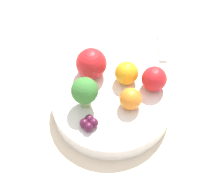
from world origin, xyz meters
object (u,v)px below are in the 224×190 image
at_px(orange_front, 127,73).
at_px(spoon, 162,46).
at_px(orange_back, 131,99).
at_px(grape_cluster, 89,123).
at_px(broccoli, 85,91).
at_px(bowl, 112,103).
at_px(apple_red, 154,79).
at_px(apple_green, 91,63).

distance_m(orange_front, spoon, 0.15).
xyz_separation_m(orange_back, grape_cluster, (0.07, 0.05, -0.01)).
height_order(broccoli, spoon, broccoli).
bearing_deg(broccoli, orange_front, -138.07).
bearing_deg(bowl, apple_red, -155.14).
relative_size(apple_red, spoon, 0.55).
xyz_separation_m(apple_red, grape_cluster, (0.11, 0.10, -0.01)).
distance_m(apple_red, orange_front, 0.05).
bearing_deg(broccoli, grape_cluster, 105.05).
bearing_deg(grape_cluster, broccoli, -74.95).
height_order(bowl, orange_back, orange_back).
height_order(orange_front, spoon, orange_front).
distance_m(bowl, apple_green, 0.08).
distance_m(bowl, orange_front, 0.06).
relative_size(apple_red, apple_green, 0.81).
height_order(broccoli, orange_back, broccoli).
bearing_deg(apple_red, spoon, -97.42).
bearing_deg(apple_green, grape_cluster, 95.16).
bearing_deg(broccoli, orange_back, -176.36).
relative_size(bowl, orange_front, 4.99).
distance_m(broccoli, spoon, 0.24).
distance_m(apple_red, spoon, 0.14).
relative_size(broccoli, grape_cluster, 1.95).
bearing_deg(bowl, grape_cluster, 61.64).
height_order(bowl, spoon, bowl).
relative_size(bowl, apple_red, 4.71).
relative_size(broccoli, apple_red, 1.37).
distance_m(bowl, spoon, 0.19).
relative_size(orange_back, spoon, 0.47).
bearing_deg(apple_green, spoon, -139.74).
bearing_deg(grape_cluster, apple_red, -138.06).
relative_size(bowl, orange_back, 5.48).
xyz_separation_m(apple_red, orange_back, (0.04, 0.05, -0.00)).
relative_size(apple_red, grape_cluster, 1.42).
bearing_deg(orange_front, broccoli, 41.93).
bearing_deg(spoon, bowl, 61.67).
bearing_deg(grape_cluster, apple_green, -84.84).
relative_size(orange_front, orange_back, 1.10).
bearing_deg(orange_back, bowl, -19.73).
height_order(orange_front, grape_cluster, orange_front).
height_order(orange_back, spoon, orange_back).
xyz_separation_m(bowl, orange_back, (-0.03, 0.01, 0.04)).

